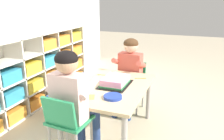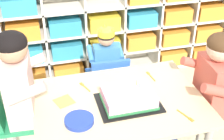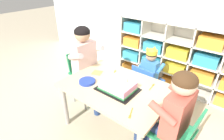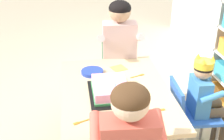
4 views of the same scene
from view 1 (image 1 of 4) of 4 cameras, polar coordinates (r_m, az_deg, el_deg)
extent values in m
plane|color=beige|center=(2.74, -0.55, -15.44)|extent=(16.00, 16.00, 0.00)
cube|color=silver|center=(3.56, -20.48, 0.36)|extent=(2.35, 0.01, 1.03)
cube|color=silver|center=(3.19, -22.86, -1.85)|extent=(0.02, 0.33, 1.03)
cube|color=silver|center=(3.46, -18.50, 0.09)|extent=(0.02, 0.33, 1.03)
cube|color=silver|center=(3.75, -14.81, 1.74)|extent=(0.02, 0.33, 1.03)
cube|color=silver|center=(4.06, -11.66, 3.13)|extent=(0.02, 0.33, 1.03)
cube|color=silver|center=(4.39, -8.96, 4.32)|extent=(0.02, 0.33, 1.03)
cube|color=silver|center=(3.63, -17.75, -7.50)|extent=(2.35, 0.33, 0.02)
cube|color=silver|center=(3.54, -18.12, -3.80)|extent=(2.35, 0.33, 0.02)
cube|color=silver|center=(3.46, -18.50, 0.09)|extent=(2.35, 0.33, 0.02)
cube|color=silver|center=(3.40, -18.90, 4.14)|extent=(2.35, 0.33, 0.02)
cube|color=silver|center=(3.35, -19.32, 8.32)|extent=(2.35, 0.33, 0.02)
cube|color=orange|center=(3.20, -24.15, -10.01)|extent=(0.30, 0.26, 0.15)
cube|color=orange|center=(3.45, -19.65, -7.46)|extent=(0.30, 0.26, 0.15)
cube|color=orange|center=(4.02, -12.57, -3.31)|extent=(0.30, 0.26, 0.15)
cube|color=orange|center=(4.33, -9.78, -1.64)|extent=(0.30, 0.26, 0.15)
cube|color=teal|center=(3.10, -24.72, -5.86)|extent=(0.30, 0.26, 0.15)
cube|color=yellow|center=(3.36, -20.08, -3.56)|extent=(0.30, 0.26, 0.15)
cube|color=orange|center=(3.64, -16.15, -1.58)|extent=(0.30, 0.26, 0.15)
cube|color=orange|center=(3.94, -12.81, 0.11)|extent=(0.30, 0.26, 0.15)
cube|color=orange|center=(4.26, -9.95, 1.56)|extent=(0.30, 0.26, 0.15)
cube|color=teal|center=(3.02, -25.31, -1.46)|extent=(0.30, 0.26, 0.15)
cube|color=yellow|center=(3.29, -20.53, 0.54)|extent=(0.30, 0.26, 0.15)
cube|color=teal|center=(3.57, -16.49, 2.23)|extent=(0.30, 0.26, 0.15)
cube|color=orange|center=(3.88, -13.06, 3.66)|extent=(0.30, 0.26, 0.15)
cube|color=orange|center=(4.20, -10.13, 4.86)|extent=(0.30, 0.26, 0.15)
cube|color=orange|center=(3.52, -16.83, 6.19)|extent=(0.30, 0.26, 0.15)
cube|color=orange|center=(3.83, -13.31, 7.31)|extent=(0.30, 0.26, 0.15)
cube|color=yellow|center=(4.15, -10.31, 8.25)|extent=(0.30, 0.26, 0.15)
cube|color=#D1B789|center=(2.48, -0.58, -4.30)|extent=(1.11, 0.78, 0.03)
cylinder|color=#9E9993|center=(2.95, 9.09, -7.06)|extent=(0.05, 0.05, 0.55)
cylinder|color=#9E9993|center=(2.36, -12.94, -13.94)|extent=(0.05, 0.05, 0.55)
cylinder|color=#9E9993|center=(3.13, -2.90, -5.35)|extent=(0.05, 0.05, 0.55)
cube|color=blue|center=(2.88, -11.52, -5.95)|extent=(0.35, 0.34, 0.03)
cube|color=blue|center=(2.74, -9.04, -3.90)|extent=(0.31, 0.07, 0.25)
cylinder|color=gray|center=(3.13, -11.92, -7.81)|extent=(0.02, 0.02, 0.35)
cylinder|color=gray|center=(2.93, -15.03, -9.80)|extent=(0.02, 0.02, 0.35)
cylinder|color=gray|center=(2.99, -7.66, -8.80)|extent=(0.02, 0.02, 0.35)
cylinder|color=gray|center=(2.79, -10.60, -11.00)|extent=(0.02, 0.02, 0.35)
cube|color=#3D7FBC|center=(2.83, -11.88, -3.04)|extent=(0.22, 0.12, 0.29)
sphere|color=tan|center=(2.76, -12.16, 1.19)|extent=(0.13, 0.13, 0.13)
ellipsoid|color=black|center=(2.75, -12.18, 1.59)|extent=(0.14, 0.14, 0.10)
cylinder|color=yellow|center=(2.75, -12.22, 2.19)|extent=(0.14, 0.14, 0.05)
cone|color=yellow|center=(2.77, -13.28, 3.16)|extent=(0.04, 0.04, 0.04)
cone|color=yellow|center=(2.76, -11.19, 3.25)|extent=(0.04, 0.04, 0.04)
cone|color=yellow|center=(2.68, -12.47, 2.73)|extent=(0.04, 0.04, 0.04)
cylinder|color=brown|center=(2.97, -12.70, -4.47)|extent=(0.08, 0.21, 0.07)
cylinder|color=brown|center=(2.88, -14.17, -5.30)|extent=(0.08, 0.21, 0.07)
cylinder|color=brown|center=(3.12, -14.02, -7.84)|extent=(0.06, 0.06, 0.37)
cylinder|color=brown|center=(3.03, -15.47, -8.73)|extent=(0.06, 0.06, 0.37)
cylinder|color=#3D7FBC|center=(2.92, -11.23, -0.96)|extent=(0.05, 0.18, 0.10)
cylinder|color=#3D7FBC|center=(2.73, -14.19, -2.45)|extent=(0.05, 0.18, 0.10)
cube|color=#238451|center=(2.08, -10.43, -12.22)|extent=(0.33, 0.36, 0.03)
cube|color=#238451|center=(1.91, -13.16, -10.46)|extent=(0.08, 0.31, 0.25)
cylinder|color=gray|center=(2.23, -5.12, -17.09)|extent=(0.02, 0.02, 0.46)
cylinder|color=gray|center=(2.36, -11.19, -15.22)|extent=(0.02, 0.02, 0.46)
cube|color=beige|center=(1.98, -10.77, -6.74)|extent=(0.18, 0.31, 0.42)
sphere|color=tan|center=(1.88, -11.30, 1.93)|extent=(0.19, 0.19, 0.19)
ellipsoid|color=black|center=(1.87, -11.35, 2.77)|extent=(0.19, 0.19, 0.14)
cylinder|color=navy|center=(2.13, -6.11, -10.17)|extent=(0.31, 0.12, 0.10)
cylinder|color=navy|center=(2.22, -10.16, -9.16)|extent=(0.31, 0.12, 0.10)
cylinder|color=navy|center=(2.37, -3.98, -14.44)|extent=(0.08, 0.08, 0.48)
cylinder|color=navy|center=(2.45, -7.77, -13.40)|extent=(0.08, 0.08, 0.48)
cylinder|color=beige|center=(1.90, -5.70, -4.50)|extent=(0.25, 0.08, 0.14)
cylinder|color=beige|center=(2.09, -13.77, -2.93)|extent=(0.25, 0.08, 0.14)
cube|color=#238451|center=(3.13, 4.50, -3.43)|extent=(0.35, 0.39, 0.03)
cube|color=#238451|center=(3.22, 5.52, -0.15)|extent=(0.08, 0.34, 0.26)
cylinder|color=gray|center=(3.14, 0.94, -7.13)|extent=(0.02, 0.02, 0.37)
cylinder|color=gray|center=(3.05, 6.22, -8.09)|extent=(0.02, 0.02, 0.37)
cylinder|color=gray|center=(3.37, 2.79, -5.42)|extent=(0.02, 0.02, 0.37)
cylinder|color=gray|center=(3.28, 7.74, -6.24)|extent=(0.02, 0.02, 0.37)
cube|color=#D15647|center=(3.06, 4.59, 0.38)|extent=(0.18, 0.31, 0.42)
sphere|color=#DBB293|center=(2.99, 4.74, 6.08)|extent=(0.19, 0.19, 0.19)
ellipsoid|color=#472D19|center=(2.98, 4.75, 6.61)|extent=(0.19, 0.19, 0.14)
cylinder|color=navy|center=(3.02, 1.91, -3.43)|extent=(0.31, 0.12, 0.10)
cylinder|color=navy|center=(2.96, 5.13, -3.94)|extent=(0.31, 0.12, 0.10)
cylinder|color=navy|center=(2.98, 0.73, -8.37)|extent=(0.08, 0.08, 0.39)
cylinder|color=navy|center=(2.92, 3.99, -9.00)|extent=(0.08, 0.08, 0.39)
cylinder|color=#D15647|center=(3.04, 1.24, 2.14)|extent=(0.25, 0.08, 0.14)
cylinder|color=#D15647|center=(2.93, 7.34, 1.39)|extent=(0.25, 0.08, 0.14)
cube|color=black|center=(2.50, 0.82, -3.62)|extent=(0.40, 0.30, 0.01)
cube|color=#EF9EC6|center=(2.49, 0.83, -2.67)|extent=(0.32, 0.24, 0.08)
cube|color=#338E4C|center=(2.50, 0.83, -3.37)|extent=(0.33, 0.25, 0.02)
cylinder|color=#4CB2E5|center=(2.55, 0.88, -0.80)|extent=(0.01, 0.01, 0.04)
cylinder|color=#EFCC4C|center=(2.55, 0.02, -0.73)|extent=(0.01, 0.01, 0.04)
cylinder|color=#233DA3|center=(2.17, 0.21, -6.72)|extent=(0.18, 0.18, 0.03)
cube|color=#F4DB4C|center=(2.21, -5.90, -6.73)|extent=(0.15, 0.15, 0.00)
cube|color=orange|center=(2.81, -2.01, -1.29)|extent=(0.02, 0.09, 0.00)
cube|color=orange|center=(2.83, -3.30, -1.18)|extent=(0.02, 0.04, 0.00)
cube|color=orange|center=(2.71, 6.71, -2.08)|extent=(0.04, 0.09, 0.00)
cube|color=orange|center=(2.72, 8.13, -2.07)|extent=(0.03, 0.04, 0.00)
cube|color=orange|center=(2.39, -6.36, -4.80)|extent=(0.04, 0.09, 0.00)
cube|color=orange|center=(2.40, -7.88, -4.78)|extent=(0.03, 0.04, 0.00)
camera|label=2|loc=(1.86, 47.94, 23.18)|focal=50.07mm
camera|label=3|loc=(3.13, 30.20, 18.11)|focal=28.74mm
camera|label=4|loc=(4.05, 13.86, 19.68)|focal=47.89mm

